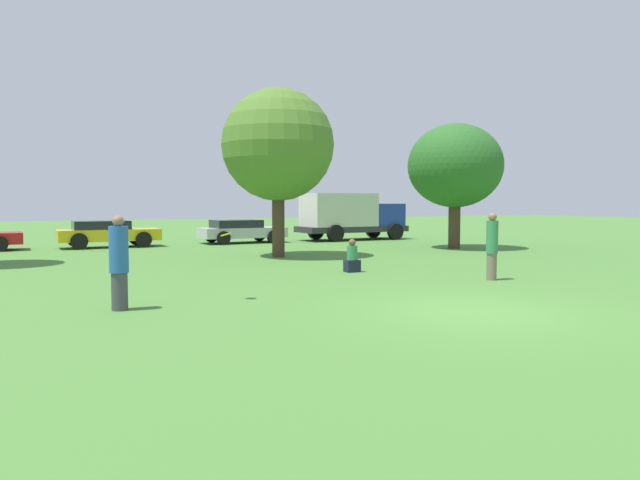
# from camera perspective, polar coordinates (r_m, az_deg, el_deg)

# --- Properties ---
(ground_plane) EXTENTS (120.00, 120.00, 0.00)m
(ground_plane) POSITION_cam_1_polar(r_m,az_deg,el_deg) (11.48, 14.42, -6.58)
(ground_plane) COLOR #477A33
(person_thrower) EXTENTS (0.35, 0.35, 1.76)m
(person_thrower) POSITION_cam_1_polar(r_m,az_deg,el_deg) (11.76, -18.49, -2.06)
(person_thrower) COLOR #3F3F47
(person_thrower) RESTS_ON ground
(person_catcher) EXTENTS (0.30, 0.30, 1.73)m
(person_catcher) POSITION_cam_1_polar(r_m,az_deg,el_deg) (16.04, 15.96, -0.53)
(person_catcher) COLOR #726651
(person_catcher) RESTS_ON ground
(frisbee) EXTENTS (0.23, 0.23, 0.11)m
(frisbee) POSITION_cam_1_polar(r_m,az_deg,el_deg) (12.39, -8.88, 0.53)
(frisbee) COLOR yellow
(bystander_sitting) EXTENTS (0.40, 0.34, 0.95)m
(bystander_sitting) POSITION_cam_1_polar(r_m,az_deg,el_deg) (17.26, 3.05, -1.76)
(bystander_sitting) COLOR #191E33
(bystander_sitting) RESTS_ON ground
(tree_1) EXTENTS (4.06, 4.06, 6.09)m
(tree_1) POSITION_cam_1_polar(r_m,az_deg,el_deg) (22.01, -4.00, 8.92)
(tree_1) COLOR #473323
(tree_1) RESTS_ON ground
(tree_2) EXTENTS (4.02, 4.02, 5.32)m
(tree_2) POSITION_cam_1_polar(r_m,az_deg,el_deg) (26.44, 12.67, 6.83)
(tree_2) COLOR #473323
(tree_2) RESTS_ON ground
(parked_car_yellow) EXTENTS (4.32, 1.99, 1.17)m
(parked_car_yellow) POSITION_cam_1_polar(r_m,az_deg,el_deg) (28.00, -19.48, 0.65)
(parked_car_yellow) COLOR gold
(parked_car_yellow) RESTS_ON ground
(parked_car_silver) EXTENTS (4.16, 2.25, 1.13)m
(parked_car_silver) POSITION_cam_1_polar(r_m,az_deg,el_deg) (29.53, -7.52, 0.91)
(parked_car_silver) COLOR #B2B2B7
(parked_car_silver) RESTS_ON ground
(delivery_truck_blue) EXTENTS (5.85, 2.67, 2.43)m
(delivery_truck_blue) POSITION_cam_1_polar(r_m,az_deg,el_deg) (31.64, 2.86, 2.39)
(delivery_truck_blue) COLOR #2D2D33
(delivery_truck_blue) RESTS_ON ground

